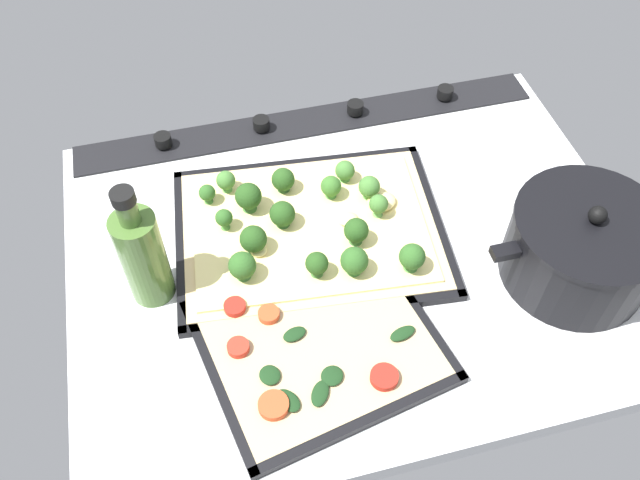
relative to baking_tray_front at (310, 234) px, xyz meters
The scene contains 8 objects.
ground_plane 7.33cm from the baking_tray_front, 143.49° to the left, with size 81.58×63.32×3.00cm, color silver.
stove_control_panel 24.61cm from the baking_tray_front, 103.38° to the right, with size 78.32×7.00×2.60cm.
baking_tray_front is the anchor object (origin of this frame).
broccoli_pizza 1.82cm from the baking_tray_front, 46.64° to the left, with size 38.99×30.58×6.11cm.
baking_tray_back 18.30cm from the baking_tray_front, 79.61° to the left, with size 33.51×31.09×1.30cm.
veggie_pizza_back 18.73cm from the baking_tray_front, 78.53° to the left, with size 30.69×28.27×1.90cm.
cooking_pot 37.72cm from the baking_tray_front, 155.36° to the left, with size 27.21×20.41×13.50cm.
oil_bottle 24.74cm from the baking_tray_front, ahead, with size 5.92×5.92×19.90cm.
Camera 1 is at (19.63, 56.32, 76.55)cm, focal length 37.56 mm.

